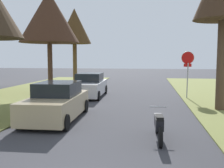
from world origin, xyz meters
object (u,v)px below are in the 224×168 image
parked_sedan_tan (57,102)px  parked_sedan_silver (89,86)px  stop_sign_far (188,64)px  street_tree_left_mid_b (49,17)px  street_tree_left_far (74,27)px  parked_motorcycle (159,125)px

parked_sedan_tan → parked_sedan_silver: bearing=91.4°
stop_sign_far → parked_sedan_tan: stop_sign_far is taller
stop_sign_far → street_tree_left_mid_b: size_ratio=0.41×
street_tree_left_far → stop_sign_far: bearing=-38.5°
street_tree_left_far → parked_sedan_silver: bearing=-67.1°
parked_sedan_tan → parked_sedan_silver: size_ratio=1.00×
parked_sedan_tan → parked_motorcycle: (4.19, -2.25, -0.24)m
parked_sedan_silver → street_tree_left_far: bearing=112.9°
street_tree_left_far → parked_motorcycle: 18.95m
street_tree_left_far → parked_motorcycle: street_tree_left_far is taller
street_tree_left_mid_b → street_tree_left_far: 6.95m
stop_sign_far → street_tree_left_far: size_ratio=0.41×
stop_sign_far → street_tree_left_mid_b: (-9.42, 0.72, 3.26)m
parked_sedan_silver → parked_motorcycle: 9.97m
stop_sign_far → street_tree_left_mid_b: 10.00m
street_tree_left_mid_b → street_tree_left_far: (-0.21, 6.94, 0.13)m
parked_motorcycle → parked_sedan_silver: bearing=115.9°
parked_motorcycle → parked_sedan_tan: bearing=151.8°
street_tree_left_far → parked_sedan_tan: (3.39, -14.35, -4.86)m
street_tree_left_mid_b → parked_sedan_tan: size_ratio=1.62×
stop_sign_far → parked_sedan_tan: 9.25m
parked_sedan_silver → street_tree_left_mid_b: bearing=167.0°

